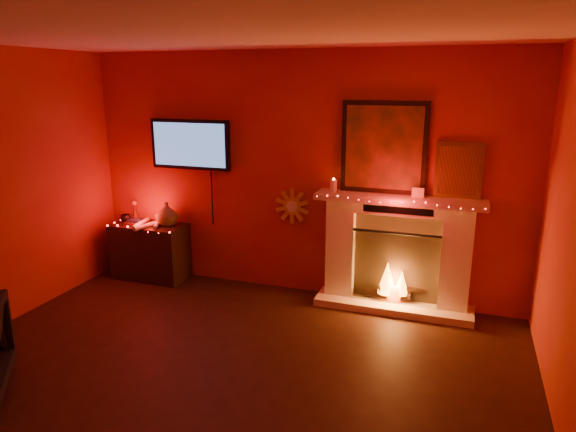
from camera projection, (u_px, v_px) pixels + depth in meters
name	position (u px, v px, depth m)	size (l,w,h in m)	color
room	(180.00, 239.00, 3.41)	(5.00, 5.00, 5.00)	black
fireplace	(396.00, 242.00, 5.39)	(1.72, 0.40, 2.18)	silver
tv	(190.00, 145.00, 5.99)	(1.00, 0.07, 1.24)	black
sunburst_clock	(292.00, 206.00, 5.78)	(0.40, 0.03, 0.40)	gold
console_table	(151.00, 248.00, 6.30)	(0.89, 0.54, 0.96)	black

